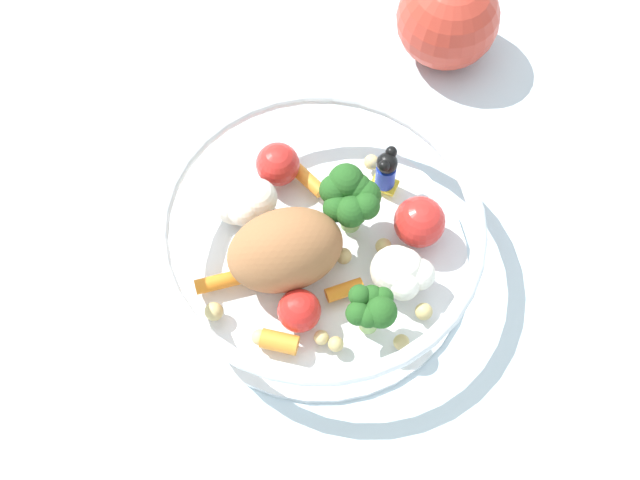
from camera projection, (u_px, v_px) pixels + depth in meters
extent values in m
plane|color=silver|center=(300.00, 250.00, 0.57)|extent=(2.40, 2.40, 0.00)
cylinder|color=white|center=(320.00, 257.00, 0.57)|extent=(0.20, 0.20, 0.01)
torus|color=white|center=(320.00, 226.00, 0.53)|extent=(0.21, 0.21, 0.01)
ellipsoid|color=#9E663D|center=(285.00, 250.00, 0.53)|extent=(0.08, 0.09, 0.05)
cylinder|color=#7FAD5B|center=(351.00, 216.00, 0.56)|extent=(0.01, 0.01, 0.02)
sphere|color=#23561E|center=(351.00, 212.00, 0.53)|extent=(0.02, 0.02, 0.02)
sphere|color=#23561E|center=(366.00, 206.00, 0.53)|extent=(0.02, 0.02, 0.02)
sphere|color=#23561E|center=(365.00, 196.00, 0.54)|extent=(0.02, 0.02, 0.02)
sphere|color=#23561E|center=(356.00, 189.00, 0.54)|extent=(0.02, 0.02, 0.02)
sphere|color=#23561E|center=(346.00, 182.00, 0.54)|extent=(0.02, 0.02, 0.02)
sphere|color=#23561E|center=(335.00, 190.00, 0.54)|extent=(0.02, 0.02, 0.02)
sphere|color=#23561E|center=(337.00, 208.00, 0.54)|extent=(0.02, 0.02, 0.02)
cylinder|color=#8EB766|center=(369.00, 318.00, 0.53)|extent=(0.01, 0.01, 0.02)
sphere|color=#23561E|center=(368.00, 317.00, 0.51)|extent=(0.01, 0.01, 0.01)
sphere|color=#23561E|center=(381.00, 312.00, 0.51)|extent=(0.02, 0.02, 0.02)
sphere|color=#23561E|center=(383.00, 298.00, 0.51)|extent=(0.01, 0.01, 0.01)
sphere|color=#23561E|center=(372.00, 297.00, 0.51)|extent=(0.01, 0.01, 0.01)
sphere|color=#23561E|center=(359.00, 296.00, 0.51)|extent=(0.01, 0.01, 0.01)
sphere|color=#23561E|center=(358.00, 313.00, 0.51)|extent=(0.02, 0.02, 0.02)
sphere|color=white|center=(403.00, 284.00, 0.53)|extent=(0.02, 0.02, 0.02)
sphere|color=white|center=(419.00, 274.00, 0.54)|extent=(0.02, 0.02, 0.02)
sphere|color=white|center=(403.00, 268.00, 0.54)|extent=(0.03, 0.03, 0.03)
sphere|color=white|center=(396.00, 270.00, 0.54)|extent=(0.03, 0.03, 0.03)
sphere|color=white|center=(244.00, 209.00, 0.56)|extent=(0.02, 0.02, 0.02)
sphere|color=white|center=(258.00, 198.00, 0.56)|extent=(0.03, 0.03, 0.03)
sphere|color=white|center=(245.00, 193.00, 0.56)|extent=(0.02, 0.02, 0.02)
sphere|color=white|center=(236.00, 200.00, 0.57)|extent=(0.03, 0.03, 0.03)
cube|color=yellow|center=(384.00, 184.00, 0.58)|extent=(0.02, 0.02, 0.00)
cylinder|color=#1933B2|center=(385.00, 175.00, 0.57)|extent=(0.02, 0.02, 0.02)
sphere|color=black|center=(387.00, 163.00, 0.56)|extent=(0.01, 0.01, 0.01)
sphere|color=black|center=(391.00, 152.00, 0.56)|extent=(0.01, 0.01, 0.01)
sphere|color=black|center=(384.00, 166.00, 0.55)|extent=(0.01, 0.01, 0.01)
cylinder|color=orange|center=(314.00, 179.00, 0.58)|extent=(0.03, 0.03, 0.01)
cylinder|color=orange|center=(344.00, 290.00, 0.54)|extent=(0.02, 0.03, 0.01)
cylinder|color=orange|center=(220.00, 282.00, 0.55)|extent=(0.02, 0.03, 0.01)
cylinder|color=orange|center=(279.00, 342.00, 0.53)|extent=(0.02, 0.02, 0.01)
sphere|color=red|center=(419.00, 222.00, 0.55)|extent=(0.03, 0.03, 0.03)
sphere|color=red|center=(278.00, 164.00, 0.58)|extent=(0.03, 0.03, 0.03)
sphere|color=red|center=(299.00, 311.00, 0.53)|extent=(0.03, 0.03, 0.03)
sphere|color=#D1B775|center=(371.00, 162.00, 0.59)|extent=(0.01, 0.01, 0.01)
sphere|color=tan|center=(401.00, 342.00, 0.53)|extent=(0.01, 0.01, 0.01)
sphere|color=#D1B775|center=(321.00, 338.00, 0.53)|extent=(0.01, 0.01, 0.01)
sphere|color=tan|center=(214.00, 311.00, 0.54)|extent=(0.01, 0.01, 0.01)
sphere|color=tan|center=(424.00, 311.00, 0.54)|extent=(0.01, 0.01, 0.01)
sphere|color=#D1B775|center=(344.00, 256.00, 0.55)|extent=(0.01, 0.01, 0.01)
sphere|color=tan|center=(384.00, 242.00, 0.56)|extent=(0.01, 0.01, 0.01)
sphere|color=tan|center=(292.00, 218.00, 0.57)|extent=(0.01, 0.01, 0.01)
sphere|color=#D1B775|center=(259.00, 337.00, 0.53)|extent=(0.01, 0.01, 0.01)
sphere|color=tan|center=(336.00, 344.00, 0.53)|extent=(0.01, 0.01, 0.01)
sphere|color=#BC3828|center=(448.00, 18.00, 0.62)|extent=(0.08, 0.08, 0.08)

